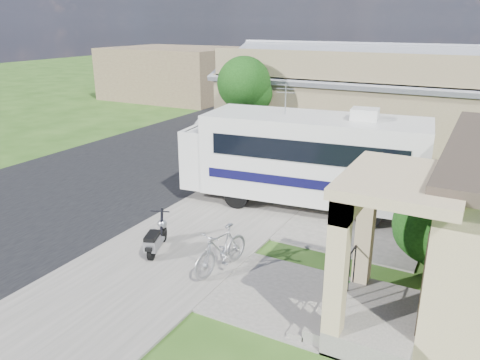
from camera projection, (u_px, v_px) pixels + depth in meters
The scene contains 18 objects.
ground at pixel (213, 254), 12.73m from camera, with size 120.00×120.00×0.00m, color #214111.
street_slab at pixel (190, 142), 24.43m from camera, with size 9.00×80.00×0.02m, color black.
sidewalk_slab at pixel (308, 158), 21.50m from camera, with size 4.00×80.00×0.06m, color #5A5751.
driveway_slab at pixel (320, 208), 15.80m from camera, with size 7.00×6.00×0.05m, color #5A5751.
walk_slab at pixel (303, 301), 10.54m from camera, with size 4.00×3.00×0.05m, color #5A5751.
warehouse at pixel (356, 105), 23.73m from camera, with size 12.50×8.40×5.04m.
distant_bldg_far at pixel (175, 73), 38.05m from camera, with size 10.00×8.00×4.00m, color brown.
distant_bldg_near at pixel (261, 67), 47.28m from camera, with size 8.00×7.00×3.20m, color brown.
street_tree_a at pixel (246, 86), 20.88m from camera, with size 2.44×2.40×4.58m.
street_tree_b at pixel (321, 65), 29.17m from camera, with size 2.44×2.40×4.73m.
street_tree_c at pixel (358, 60), 36.76m from camera, with size 2.44×2.40×4.42m.
motorhome at pixel (304, 156), 15.53m from camera, with size 8.19×3.41×4.08m.
shrub at pixel (438, 221), 11.42m from camera, with size 2.20×2.10×2.70m.
scooter at pixel (156, 239), 12.59m from camera, with size 0.81×1.50×1.02m.
bicycle at pixel (221, 251), 11.64m from camera, with size 0.54×1.92×1.15m, color #96979D.
pickup_truck at pixel (242, 119), 25.75m from camera, with size 2.95×6.39×1.78m, color white.
van at pixel (279, 101), 31.88m from camera, with size 2.37×5.84×1.69m, color white.
garden_hose at pixel (345, 290), 10.86m from camera, with size 0.44×0.44×0.20m, color #166F16.
Camera 1 is at (6.06, -9.68, 6.02)m, focal length 35.00 mm.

